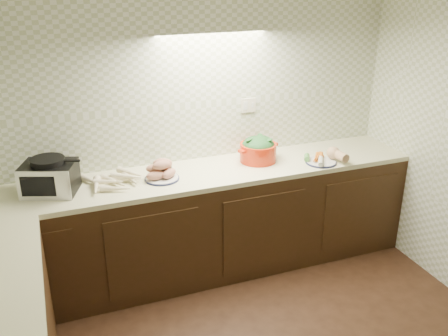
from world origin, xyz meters
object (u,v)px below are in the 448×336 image
object	(u,v)px
dutch_oven	(258,149)
veg_plate	(326,157)
parsnip_pile	(107,181)
toaster_oven	(49,177)
onion_bowl	(162,167)
sweet_potato_plate	(161,171)

from	to	relation	value
dutch_oven	veg_plate	world-z (taller)	dutch_oven
parsnip_pile	dutch_oven	world-z (taller)	dutch_oven
toaster_oven	dutch_oven	world-z (taller)	toaster_oven
onion_bowl	dutch_oven	size ratio (longest dim) A/B	0.40
onion_bowl	dutch_oven	distance (m)	0.81
dutch_oven	onion_bowl	bearing A→B (deg)	162.55
veg_plate	parsnip_pile	bearing A→B (deg)	174.61
sweet_potato_plate	veg_plate	world-z (taller)	sweet_potato_plate
toaster_oven	veg_plate	xyz separation A→B (m)	(2.17, -0.19, -0.08)
veg_plate	dutch_oven	bearing A→B (deg)	157.59
dutch_oven	veg_plate	bearing A→B (deg)	-35.87
sweet_potato_plate	onion_bowl	distance (m)	0.14
onion_bowl	dutch_oven	xyz separation A→B (m)	(0.80, -0.06, 0.06)
parsnip_pile	veg_plate	xyz separation A→B (m)	(1.77, -0.17, 0.01)
dutch_oven	parsnip_pile	bearing A→B (deg)	168.75
toaster_oven	onion_bowl	bearing A→B (deg)	25.49
toaster_oven	dutch_oven	size ratio (longest dim) A/B	1.17
toaster_oven	dutch_oven	xyz separation A→B (m)	(1.65, 0.03, -0.02)
sweet_potato_plate	veg_plate	size ratio (longest dim) A/B	0.82
toaster_oven	onion_bowl	size ratio (longest dim) A/B	2.97
sweet_potato_plate	onion_bowl	world-z (taller)	sweet_potato_plate
parsnip_pile	sweet_potato_plate	size ratio (longest dim) A/B	1.64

